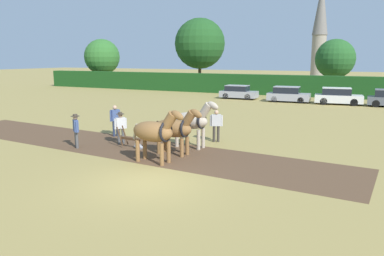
{
  "coord_description": "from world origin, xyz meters",
  "views": [
    {
      "loc": [
        6.97,
        -10.77,
        4.39
      ],
      "look_at": [
        -0.57,
        5.01,
        1.1
      ],
      "focal_mm": 35.0,
      "sensor_mm": 36.0,
      "label": 1
    }
  ],
  "objects_px": {
    "draft_horse_lead_left": "(155,132)",
    "farmer_onlooker_left": "(76,128)",
    "farmer_at_plow": "(121,126)",
    "farmer_beside_team": "(216,123)",
    "parked_car_center_left": "(338,96)",
    "tree_left": "(200,44)",
    "draft_horse_lead_right": "(175,128)",
    "parked_car_far_left": "(238,92)",
    "plow": "(133,142)",
    "tree_far_left": "(102,57)",
    "draft_horse_trail_left": "(192,121)",
    "tree_center_left": "(335,59)",
    "parked_car_left": "(288,95)",
    "church_spire": "(320,28)",
    "farmer_onlooker_right": "(115,118)"
  },
  "relations": [
    {
      "from": "draft_horse_lead_left",
      "to": "farmer_onlooker_left",
      "type": "height_order",
      "value": "draft_horse_lead_left"
    },
    {
      "from": "farmer_at_plow",
      "to": "farmer_beside_team",
      "type": "bearing_deg",
      "value": 70.09
    },
    {
      "from": "farmer_at_plow",
      "to": "parked_car_center_left",
      "type": "height_order",
      "value": "farmer_at_plow"
    },
    {
      "from": "tree_left",
      "to": "draft_horse_lead_right",
      "type": "height_order",
      "value": "tree_left"
    },
    {
      "from": "farmer_beside_team",
      "to": "parked_car_far_left",
      "type": "bearing_deg",
      "value": 169.93
    },
    {
      "from": "draft_horse_lead_left",
      "to": "plow",
      "type": "distance_m",
      "value": 3.09
    },
    {
      "from": "tree_far_left",
      "to": "tree_left",
      "type": "bearing_deg",
      "value": 4.33
    },
    {
      "from": "tree_left",
      "to": "draft_horse_trail_left",
      "type": "distance_m",
      "value": 36.96
    },
    {
      "from": "tree_center_left",
      "to": "parked_car_left",
      "type": "xyz_separation_m",
      "value": [
        -3.09,
        -13.2,
        -3.51
      ]
    },
    {
      "from": "tree_left",
      "to": "plow",
      "type": "relative_size",
      "value": 6.71
    },
    {
      "from": "draft_horse_lead_left",
      "to": "parked_car_far_left",
      "type": "height_order",
      "value": "draft_horse_lead_left"
    },
    {
      "from": "church_spire",
      "to": "parked_car_left",
      "type": "bearing_deg",
      "value": -86.48
    },
    {
      "from": "draft_horse_trail_left",
      "to": "draft_horse_lead_right",
      "type": "bearing_deg",
      "value": -90.16
    },
    {
      "from": "tree_far_left",
      "to": "parked_car_center_left",
      "type": "xyz_separation_m",
      "value": [
        36.35,
        -10.52,
        -3.75
      ]
    },
    {
      "from": "parked_car_far_left",
      "to": "farmer_onlooker_left",
      "type": "bearing_deg",
      "value": -90.75
    },
    {
      "from": "tree_left",
      "to": "farmer_onlooker_left",
      "type": "xyz_separation_m",
      "value": [
        9.65,
        -36.02,
        -5.38
      ]
    },
    {
      "from": "plow",
      "to": "parked_car_far_left",
      "type": "bearing_deg",
      "value": 100.74
    },
    {
      "from": "tree_far_left",
      "to": "farmer_onlooker_right",
      "type": "bearing_deg",
      "value": -50.34
    },
    {
      "from": "draft_horse_trail_left",
      "to": "farmer_onlooker_left",
      "type": "distance_m",
      "value": 5.72
    },
    {
      "from": "farmer_at_plow",
      "to": "tree_center_left",
      "type": "bearing_deg",
      "value": 117.49
    },
    {
      "from": "tree_left",
      "to": "farmer_at_plow",
      "type": "bearing_deg",
      "value": -72.07
    },
    {
      "from": "farmer_onlooker_right",
      "to": "parked_car_left",
      "type": "distance_m",
      "value": 21.82
    },
    {
      "from": "plow",
      "to": "farmer_onlooker_right",
      "type": "bearing_deg",
      "value": 146.7
    },
    {
      "from": "draft_horse_trail_left",
      "to": "farmer_onlooker_left",
      "type": "bearing_deg",
      "value": -149.24
    },
    {
      "from": "tree_far_left",
      "to": "farmer_onlooker_left",
      "type": "xyz_separation_m",
      "value": [
        26.21,
        -34.76,
        -3.53
      ]
    },
    {
      "from": "tree_left",
      "to": "parked_car_center_left",
      "type": "distance_m",
      "value": 23.7
    },
    {
      "from": "farmer_at_plow",
      "to": "farmer_beside_team",
      "type": "relative_size",
      "value": 0.98
    },
    {
      "from": "draft_horse_lead_left",
      "to": "parked_car_left",
      "type": "bearing_deg",
      "value": 93.3
    },
    {
      "from": "tree_far_left",
      "to": "draft_horse_trail_left",
      "type": "relative_size",
      "value": 2.75
    },
    {
      "from": "plow",
      "to": "farmer_at_plow",
      "type": "distance_m",
      "value": 1.34
    },
    {
      "from": "draft_horse_lead_right",
      "to": "farmer_beside_team",
      "type": "distance_m",
      "value": 3.35
    },
    {
      "from": "farmer_onlooker_left",
      "to": "parked_car_far_left",
      "type": "bearing_deg",
      "value": 37.84
    },
    {
      "from": "tree_far_left",
      "to": "plow",
      "type": "bearing_deg",
      "value": -49.45
    },
    {
      "from": "draft_horse_trail_left",
      "to": "farmer_onlooker_left",
      "type": "xyz_separation_m",
      "value": [
        -5.12,
        -2.52,
        -0.36
      ]
    },
    {
      "from": "tree_far_left",
      "to": "draft_horse_lead_right",
      "type": "bearing_deg",
      "value": -47.28
    },
    {
      "from": "parked_car_far_left",
      "to": "tree_center_left",
      "type": "bearing_deg",
      "value": 54.99
    },
    {
      "from": "tree_far_left",
      "to": "farmer_onlooker_right",
      "type": "xyz_separation_m",
      "value": [
        26.22,
        -31.63,
        -3.48
      ]
    },
    {
      "from": "draft_horse_lead_left",
      "to": "farmer_at_plow",
      "type": "xyz_separation_m",
      "value": [
        -3.4,
        2.22,
        -0.36
      ]
    },
    {
      "from": "farmer_beside_team",
      "to": "tree_far_left",
      "type": "bearing_deg",
      "value": -159.28
    },
    {
      "from": "draft_horse_trail_left",
      "to": "farmer_beside_team",
      "type": "xyz_separation_m",
      "value": [
        0.59,
        1.72,
        -0.36
      ]
    },
    {
      "from": "parked_car_center_left",
      "to": "farmer_onlooker_left",
      "type": "bearing_deg",
      "value": -118.98
    },
    {
      "from": "tree_center_left",
      "to": "plow",
      "type": "distance_m",
      "value": 37.0
    },
    {
      "from": "church_spire",
      "to": "draft_horse_lead_right",
      "type": "xyz_separation_m",
      "value": [
        2.15,
        -65.32,
        -9.04
      ]
    },
    {
      "from": "farmer_beside_team",
      "to": "parked_car_far_left",
      "type": "relative_size",
      "value": 0.43
    },
    {
      "from": "tree_left",
      "to": "tree_far_left",
      "type": "bearing_deg",
      "value": -175.67
    },
    {
      "from": "tree_center_left",
      "to": "farmer_onlooker_left",
      "type": "distance_m",
      "value": 38.56
    },
    {
      "from": "tree_center_left",
      "to": "draft_horse_lead_right",
      "type": "relative_size",
      "value": 2.55
    },
    {
      "from": "tree_left",
      "to": "farmer_at_plow",
      "type": "relative_size",
      "value": 5.97
    },
    {
      "from": "church_spire",
      "to": "farmer_onlooker_right",
      "type": "distance_m",
      "value": 63.89
    },
    {
      "from": "tree_center_left",
      "to": "farmer_onlooker_right",
      "type": "height_order",
      "value": "tree_center_left"
    }
  ]
}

